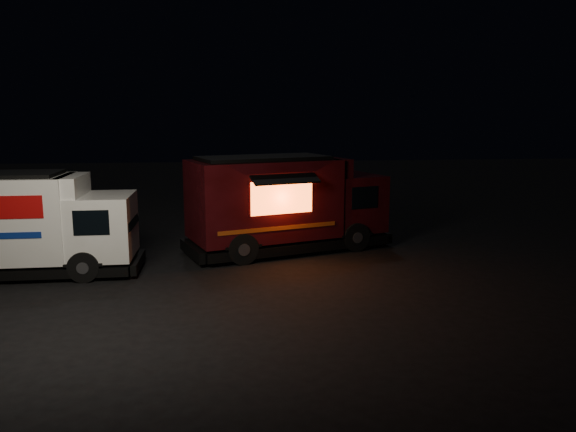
# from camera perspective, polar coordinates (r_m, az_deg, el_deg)

# --- Properties ---
(ground) EXTENTS (80.00, 80.00, 0.00)m
(ground) POSITION_cam_1_polar(r_m,az_deg,el_deg) (15.40, -7.39, -6.93)
(ground) COLOR black
(ground) RESTS_ON ground
(white_truck) EXTENTS (6.52, 2.29, 2.94)m
(white_truck) POSITION_cam_1_polar(r_m,az_deg,el_deg) (17.59, -25.41, -0.74)
(white_truck) COLOR white
(white_truck) RESTS_ON ground
(red_truck) EXTENTS (7.33, 4.58, 3.20)m
(red_truck) POSITION_cam_1_polar(r_m,az_deg,el_deg) (18.80, 0.04, 1.32)
(red_truck) COLOR #3C0A0F
(red_truck) RESTS_ON ground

